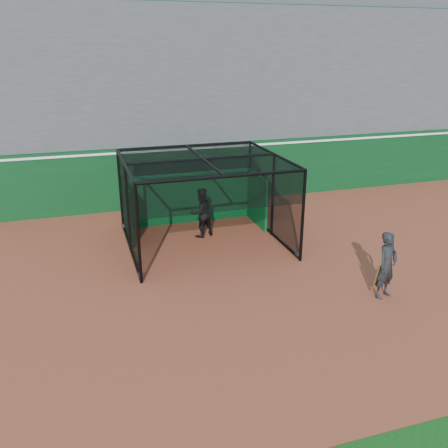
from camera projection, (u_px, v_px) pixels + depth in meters
name	position (u px, v px, depth m)	size (l,w,h in m)	color
ground	(239.00, 301.00, 12.28)	(120.00, 120.00, 0.00)	brown
outfield_wall	(171.00, 174.00, 19.43)	(50.00, 0.50, 2.50)	#0A3716
grandstand	(152.00, 87.00, 21.69)	(50.00, 7.85, 8.95)	#4C4C4F
batting_cage	(204.00, 202.00, 15.48)	(4.98, 4.65, 2.86)	black
batter	(201.00, 213.00, 16.23)	(0.84, 0.65, 1.72)	black
on_deck_player	(387.00, 265.00, 12.22)	(0.77, 0.64, 1.80)	black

